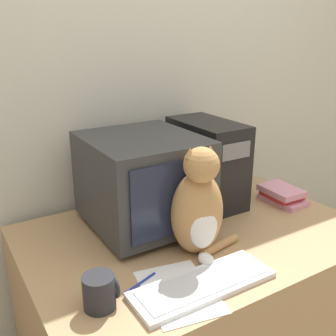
{
  "coord_description": "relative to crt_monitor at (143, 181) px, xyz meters",
  "views": [
    {
      "loc": [
        -0.83,
        -0.7,
        1.5
      ],
      "look_at": [
        -0.11,
        0.47,
        1.02
      ],
      "focal_mm": 42.0,
      "sensor_mm": 36.0,
      "label": 1
    }
  ],
  "objects": [
    {
      "name": "crt_monitor",
      "position": [
        0.0,
        0.0,
        0.0
      ],
      "size": [
        0.43,
        0.47,
        0.38
      ],
      "color": "#333333",
      "rests_on": "desk"
    },
    {
      "name": "pen",
      "position": [
        -0.2,
        -0.36,
        -0.19
      ],
      "size": [
        0.13,
        0.05,
        0.01
      ],
      "color": "navy",
      "rests_on": "desk"
    },
    {
      "name": "keyboard",
      "position": [
        -0.04,
        -0.47,
        -0.19
      ],
      "size": [
        0.48,
        0.17,
        0.02
      ],
      "color": "silver",
      "rests_on": "desk"
    },
    {
      "name": "desk",
      "position": [
        0.14,
        -0.16,
        -0.56
      ],
      "size": [
        1.33,
        0.91,
        0.73
      ],
      "color": "tan",
      "rests_on": "ground_plane"
    },
    {
      "name": "wall_back",
      "position": [
        0.14,
        0.36,
        0.32
      ],
      "size": [
        7.0,
        0.05,
        2.5
      ],
      "color": "beige",
      "rests_on": "ground_plane"
    },
    {
      "name": "book_stack",
      "position": [
        0.67,
        -0.14,
        -0.16
      ],
      "size": [
        0.16,
        0.22,
        0.07
      ],
      "color": "pink",
      "rests_on": "desk"
    },
    {
      "name": "cat",
      "position": [
        0.06,
        -0.3,
        -0.02
      ],
      "size": [
        0.28,
        0.22,
        0.41
      ],
      "rotation": [
        0.0,
        0.0,
        -0.21
      ],
      "color": "#B7844C",
      "rests_on": "desk"
    },
    {
      "name": "computer_tower",
      "position": [
        0.37,
        0.06,
        -0.0
      ],
      "size": [
        0.21,
        0.39,
        0.39
      ],
      "color": "black",
      "rests_on": "desk"
    },
    {
      "name": "mug",
      "position": [
        -0.35,
        -0.39,
        -0.14
      ],
      "size": [
        0.1,
        0.1,
        0.1
      ],
      "color": "#232328",
      "rests_on": "desk"
    },
    {
      "name": "paper_sheet",
      "position": [
        -0.12,
        -0.45,
        -0.2
      ],
      "size": [
        0.26,
        0.33,
        0.0
      ],
      "color": "white",
      "rests_on": "desk"
    }
  ]
}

